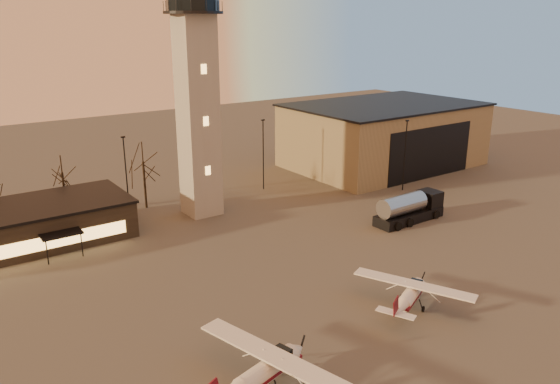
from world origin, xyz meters
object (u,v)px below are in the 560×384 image
cessna_rear (269,372)px  cessna_front (411,296)px  fuel_truck (409,210)px  terminal (8,229)px  hangar (384,135)px  control_tower (196,82)px

cessna_rear → cessna_front: bearing=-7.6°
cessna_front → fuel_truck: fuel_truck is taller
fuel_truck → terminal: bearing=154.5°
hangar → terminal: (-57.99, -2.00, -3.00)m
control_tower → cessna_front: (3.51, -31.46, -15.34)m
hangar → terminal: size_ratio=1.20×
fuel_truck → cessna_front: bearing=-137.9°
cessna_rear → terminal: bearing=90.6°
control_tower → hangar: (36.00, 3.98, -11.17)m
control_tower → terminal: (-21.99, 1.98, -14.17)m
cessna_front → cessna_rear: (-15.97, -1.93, 0.18)m
hangar → cessna_rear: (-48.46, -37.36, -4.00)m
cessna_front → cessna_rear: 16.09m
terminal → cessna_rear: size_ratio=2.07×
control_tower → hangar: bearing=6.3°
control_tower → hangar: size_ratio=1.07×
hangar → fuel_truck: size_ratio=3.17×
cessna_rear → control_tower: bearing=55.1°
control_tower → terminal: size_ratio=1.28×
terminal → fuel_truck: size_ratio=2.63×
control_tower → terminal: 26.24m
cessna_rear → hangar: bearing=23.2°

